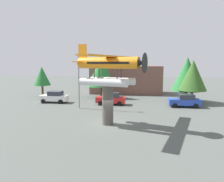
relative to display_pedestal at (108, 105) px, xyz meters
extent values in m
plane|color=#515651|center=(0.00, 0.00, -1.95)|extent=(140.00, 140.00, 0.00)
cylinder|color=#4C4742|center=(0.00, 0.00, 0.00)|extent=(1.10, 1.10, 3.90)
cylinder|color=silver|center=(-0.28, -0.96, 2.30)|extent=(4.80, 2.03, 0.70)
cylinder|color=#333338|center=(1.01, -0.82, 3.10)|extent=(0.12, 0.12, 0.90)
cylinder|color=#333338|center=(-1.29, -0.14, 3.10)|extent=(0.12, 0.12, 0.90)
cylinder|color=silver|center=(0.28, 0.96, 2.30)|extent=(4.80, 2.03, 0.70)
cylinder|color=#333338|center=(1.29, 0.14, 3.10)|extent=(0.12, 0.12, 0.90)
cylinder|color=#333338|center=(-1.01, 0.82, 3.10)|extent=(0.12, 0.12, 0.90)
cylinder|color=orange|center=(0.00, 0.00, 4.10)|extent=(6.26, 2.81, 1.10)
cube|color=black|center=(0.19, -0.06, 4.10)|extent=(4.49, 2.32, 0.20)
cone|color=#262628|center=(3.12, -0.92, 4.10)|extent=(0.92, 1.04, 0.88)
cylinder|color=black|center=(3.50, -1.04, 4.10)|extent=(0.55, 1.74, 1.80)
cube|color=orange|center=(0.38, -0.11, 4.71)|extent=(4.01, 10.28, 0.12)
cube|color=orange|center=(-2.68, 0.79, 4.20)|extent=(1.47, 2.88, 0.10)
cube|color=orange|center=(-2.68, 0.79, 5.30)|extent=(0.90, 0.37, 1.30)
cube|color=white|center=(-9.92, 10.14, -1.23)|extent=(4.20, 1.70, 0.80)
cube|color=#2D333D|center=(-9.67, 10.14, -0.51)|extent=(2.00, 1.56, 0.64)
cylinder|color=black|center=(-11.27, 11.04, -1.63)|extent=(0.64, 0.22, 0.64)
cylinder|color=black|center=(-11.27, 9.24, -1.63)|extent=(0.64, 0.22, 0.64)
cylinder|color=black|center=(-8.57, 11.04, -1.63)|extent=(0.64, 0.22, 0.64)
cylinder|color=black|center=(-8.57, 9.24, -1.63)|extent=(0.64, 0.22, 0.64)
cube|color=red|center=(-1.14, 9.83, -1.23)|extent=(4.20, 1.70, 0.80)
cube|color=#2D333D|center=(-0.89, 9.83, -0.51)|extent=(2.00, 1.56, 0.64)
cylinder|color=black|center=(-2.49, 10.73, -1.63)|extent=(0.64, 0.22, 0.64)
cylinder|color=black|center=(-2.49, 8.93, -1.63)|extent=(0.64, 0.22, 0.64)
cylinder|color=black|center=(0.21, 10.73, -1.63)|extent=(0.64, 0.22, 0.64)
cylinder|color=black|center=(0.21, 8.93, -1.63)|extent=(0.64, 0.22, 0.64)
cube|color=#2847B7|center=(9.12, 9.56, -1.23)|extent=(4.20, 1.70, 0.80)
cube|color=#2D333D|center=(9.37, 9.56, -0.51)|extent=(2.00, 1.56, 0.64)
cylinder|color=black|center=(7.77, 10.46, -1.63)|extent=(0.64, 0.22, 0.64)
cylinder|color=black|center=(7.77, 8.66, -1.63)|extent=(0.64, 0.22, 0.64)
cylinder|color=black|center=(10.47, 10.46, -1.63)|extent=(0.64, 0.22, 0.64)
cylinder|color=black|center=(10.47, 8.66, -1.63)|extent=(0.64, 0.22, 0.64)
cylinder|color=gray|center=(-4.95, 6.77, 1.64)|extent=(0.18, 0.18, 7.19)
cylinder|color=gray|center=(-4.15, 6.77, 5.14)|extent=(1.60, 0.12, 0.12)
cube|color=silver|center=(-3.45, 6.77, 5.09)|extent=(0.50, 0.28, 0.20)
cube|color=brown|center=(0.24, 22.00, 0.74)|extent=(13.78, 5.81, 5.38)
cylinder|color=brown|center=(-14.29, 15.36, -0.94)|extent=(0.36, 0.36, 2.03)
cone|color=#287033|center=(-14.29, 15.36, 1.73)|extent=(2.97, 2.97, 3.30)
cylinder|color=brown|center=(-3.62, 15.53, -0.96)|extent=(0.36, 0.36, 1.99)
cone|color=#287033|center=(-3.62, 15.53, 2.63)|extent=(4.67, 4.67, 5.18)
cylinder|color=brown|center=(10.23, 14.09, -1.11)|extent=(0.36, 0.36, 1.69)
cone|color=#287033|center=(10.23, 14.09, 2.34)|extent=(4.69, 4.69, 5.21)
cylinder|color=brown|center=(10.68, 12.23, -0.96)|extent=(0.36, 0.36, 1.98)
cone|color=#335B23|center=(10.68, 12.23, 2.26)|extent=(4.02, 4.02, 4.47)
camera|label=1|loc=(3.25, -20.24, 4.17)|focal=34.09mm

